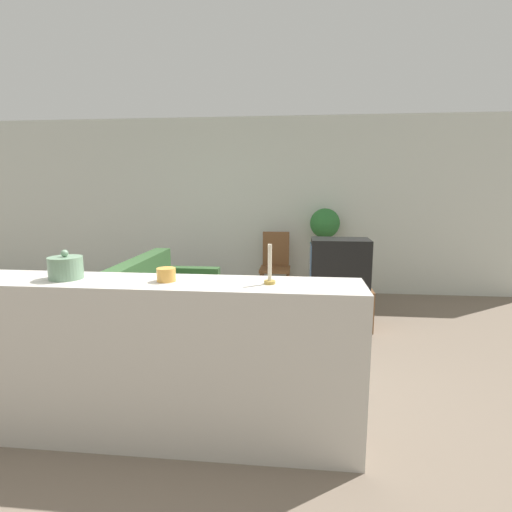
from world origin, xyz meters
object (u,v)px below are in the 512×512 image
Objects in this scene: potted_plant at (325,225)px; couch at (160,311)px; television at (339,264)px; wooden_chair at (275,263)px; decorative_bowl at (66,268)px.

couch is at bearing -135.59° from potted_plant.
television is 0.69× the size of wooden_chair.
potted_plant reaches higher than television.
wooden_chair is at bearing -167.45° from potted_plant.
decorative_bowl is (-1.86, -3.63, 0.04)m from potted_plant.
couch is 2.05× the size of wooden_chair.
potted_plant is (0.72, 0.16, 0.56)m from wooden_chair.
couch is 2.78m from potted_plant.
decorative_bowl is at bearing -117.18° from potted_plant.
television reaches higher than couch.
television is at bearing 14.62° from couch.
potted_plant is (1.90, 1.86, 0.80)m from couch.
television is 1.45m from wooden_chair.
potted_plant is at bearing 12.55° from wooden_chair.
wooden_chair is 4.69× the size of decorative_bowl.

